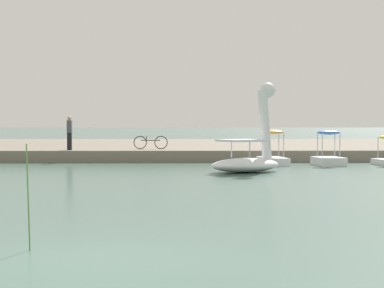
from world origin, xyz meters
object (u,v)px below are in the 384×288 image
at_px(pedal_boat_orange, 273,155).
at_px(person_on_path, 69,133).
at_px(swan_boat, 249,154).
at_px(pedal_boat_blue, 328,156).
at_px(bicycle_parked, 151,142).

bearing_deg(pedal_boat_orange, person_on_path, 163.85).
xyz_separation_m(swan_boat, pedal_boat_blue, (3.94, 3.66, -0.27)).
xyz_separation_m(swan_boat, bicycle_parked, (-4.16, 7.82, 0.21)).
relative_size(pedal_boat_blue, person_on_path, 1.11).
height_order(swan_boat, pedal_boat_orange, swan_boat).
distance_m(swan_boat, pedal_boat_orange, 4.21).
bearing_deg(person_on_path, pedal_boat_blue, -14.20).
bearing_deg(person_on_path, bicycle_parked, 16.11).
relative_size(pedal_boat_blue, bicycle_parked, 1.06).
bearing_deg(person_on_path, swan_boat, -39.69).
bearing_deg(bicycle_parked, person_on_path, -163.89).
distance_m(pedal_boat_blue, bicycle_parked, 9.12).
distance_m(swan_boat, bicycle_parked, 8.86).
bearing_deg(bicycle_parked, pedal_boat_orange, -34.57).
height_order(pedal_boat_orange, pedal_boat_blue, pedal_boat_orange).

